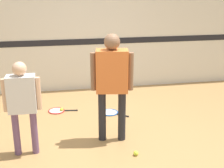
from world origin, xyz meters
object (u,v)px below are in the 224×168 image
Objects in this scene: person_instructor at (112,77)px; tennis_ball_near_instructor at (136,153)px; tennis_ball_by_spare_racket at (62,109)px; racket_spare_on_floor at (58,111)px; person_student_left at (22,99)px; racket_second_spare at (111,113)px.

tennis_ball_near_instructor is at bearing -55.54° from person_instructor.
racket_spare_on_floor is at bearing 168.72° from tennis_ball_by_spare_racket.
tennis_ball_near_instructor is 1.00× the size of tennis_ball_by_spare_racket.
tennis_ball_by_spare_racket is at bearing 130.23° from person_instructor.
person_student_left is at bearing 167.08° from tennis_ball_near_instructor.
tennis_ball_by_spare_racket reaches higher than racket_second_spare.
tennis_ball_by_spare_racket is (0.50, 1.36, -0.75)m from person_student_left.
person_instructor reaches higher than person_student_left.
person_student_left is 1.63m from tennis_ball_by_spare_racket.
tennis_ball_by_spare_racket is at bearing -3.63° from racket_spare_on_floor.
person_student_left reaches higher than racket_spare_on_floor.
racket_spare_on_floor is 8.19× the size of tennis_ball_by_spare_racket.
person_instructor is at bearing 9.83° from person_student_left.
tennis_ball_near_instructor is at bearing -47.43° from racket_second_spare.
person_student_left is 2.49× the size of racket_second_spare.
tennis_ball_by_spare_racket reaches higher than racket_spare_on_floor.
tennis_ball_near_instructor reaches higher than racket_spare_on_floor.
person_student_left is (-1.20, -0.18, -0.17)m from person_instructor.
person_student_left is 2.35× the size of racket_spare_on_floor.
racket_second_spare is at bearing -8.15° from racket_spare_on_floor.
tennis_ball_near_instructor is at bearing -11.42° from person_student_left.
racket_spare_on_floor is (0.43, 1.37, -0.77)m from person_student_left.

